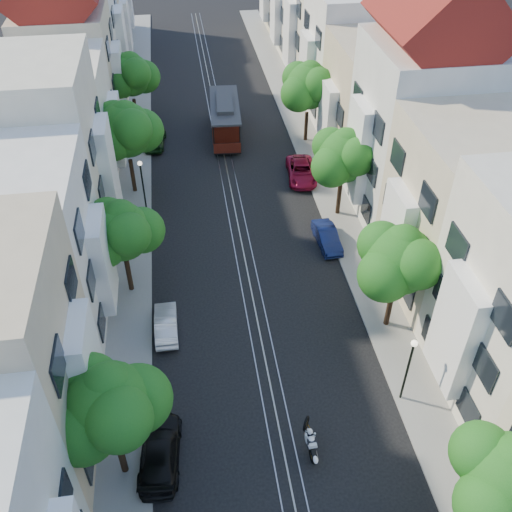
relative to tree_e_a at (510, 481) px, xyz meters
name	(u,v)px	position (x,y,z in m)	size (l,w,h in m)	color
ground	(226,165)	(-7.26, 31.02, -4.40)	(200.00, 200.00, 0.00)	black
sidewalk_east	(313,157)	(-0.01, 31.02, -4.34)	(2.50, 80.00, 0.12)	gray
sidewalk_west	(135,171)	(-14.51, 31.02, -4.34)	(2.50, 80.00, 0.12)	gray
rail_left	(219,165)	(-7.81, 31.02, -4.39)	(0.06, 80.00, 0.02)	gray
rail_slot	(226,164)	(-7.26, 31.02, -4.39)	(0.06, 80.00, 0.02)	gray
rail_right	(233,164)	(-6.71, 31.02, -4.39)	(0.06, 80.00, 0.02)	gray
lane_line	(226,165)	(-7.26, 31.02, -4.40)	(0.08, 80.00, 0.01)	tan
townhouses_east	(376,96)	(4.61, 30.94, 0.79)	(7.75, 72.00, 12.00)	beige
townhouses_west	(62,116)	(-19.13, 30.94, 0.68)	(7.75, 72.00, 11.76)	silver
tree_e_a	(510,481)	(0.00, 0.00, 0.00)	(4.72, 3.87, 6.27)	black
tree_e_b	(400,261)	(0.00, 12.00, 0.34)	(4.93, 4.08, 6.68)	black
tree_e_c	(344,158)	(0.00, 23.00, 0.20)	(4.84, 3.99, 6.52)	black
tree_e_d	(309,87)	(0.00, 34.00, 0.47)	(5.01, 4.16, 6.85)	black
tree_w_a	(110,408)	(-14.40, 5.00, 0.34)	(4.93, 4.08, 6.68)	black
tree_w_b	(122,233)	(-14.40, 17.00, 0.00)	(4.72, 3.87, 6.27)	black
tree_w_c	(126,131)	(-14.40, 28.00, 0.67)	(5.13, 4.28, 7.09)	black
tree_w_d	(131,76)	(-14.40, 39.00, 0.20)	(4.84, 3.99, 6.52)	black
lamp_east	(410,362)	(-0.96, 7.02, -1.55)	(0.32, 0.32, 4.16)	black
lamp_west	(142,180)	(-13.56, 25.02, -1.55)	(0.32, 0.32, 4.16)	black
sportbike_rider	(310,440)	(-6.09, 4.86, -3.56)	(0.53, 1.96, 1.51)	black
cable_car	(225,117)	(-6.76, 35.98, -2.64)	(2.90, 7.88, 2.98)	black
parked_car_e_mid	(327,237)	(-1.66, 19.73, -3.81)	(1.25, 3.60, 1.18)	#0D1744
parked_car_e_far	(301,171)	(-1.66, 28.14, -3.77)	(2.09, 4.53, 1.26)	maroon
parked_car_w_near	(160,451)	(-12.86, 5.38, -3.75)	(1.81, 4.44, 1.29)	black
parked_car_w_mid	(166,324)	(-12.42, 13.32, -3.82)	(1.22, 3.50, 1.15)	silver
parked_car_w_far	(155,138)	(-12.86, 35.08, -3.71)	(1.61, 4.01, 1.37)	#143314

